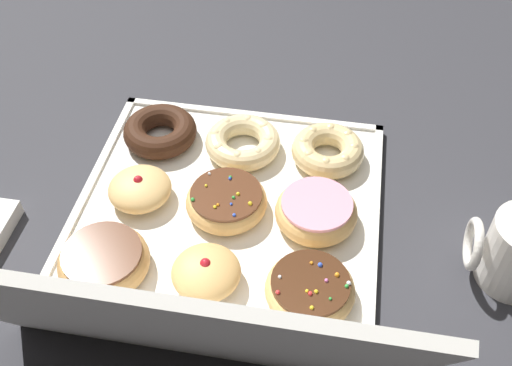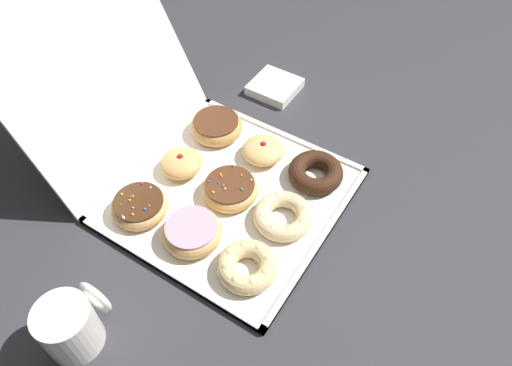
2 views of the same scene
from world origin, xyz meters
The scene contains 14 objects.
ground_plane centered at (0.00, 0.00, 0.00)m, with size 3.00×3.00×0.00m, color #333338.
donut_box centered at (0.00, 0.00, 0.01)m, with size 0.43×0.43×0.01m.
box_lid_open centered at (0.00, 0.31, 0.21)m, with size 0.43×0.46×0.01m, color white.
cruller_donut_0 centered at (-0.13, -0.13, 0.03)m, with size 0.11×0.11×0.04m.
cruller_donut_1 centered at (0.00, -0.13, 0.03)m, with size 0.12×0.12×0.04m.
chocolate_cake_ring_donut_2 centered at (0.13, -0.13, 0.03)m, with size 0.12×0.12×0.04m.
pink_frosted_donut_3 centered at (-0.13, 0.00, 0.03)m, with size 0.12×0.12×0.04m.
sprinkle_donut_4 centered at (0.00, 0.00, 0.03)m, with size 0.12×0.12×0.04m.
jelly_filled_donut_5 centered at (0.13, 0.00, 0.03)m, with size 0.09×0.09×0.04m.
sprinkle_donut_6 centered at (-0.13, 0.13, 0.03)m, with size 0.11×0.11×0.04m.
jelly_filled_donut_7 centered at (0.00, 0.13, 0.03)m, with size 0.09×0.09×0.05m.
chocolate_frosted_donut_8 centered at (0.14, 0.13, 0.03)m, with size 0.12×0.12×0.04m.
coffee_mug centered at (-0.39, 0.04, 0.05)m, with size 0.11×0.09×0.10m.
napkin_stack centered at (0.35, 0.10, 0.01)m, with size 0.11×0.11×0.02m, color white.
Camera 2 is at (-0.49, -0.38, 0.79)m, focal length 33.54 mm.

